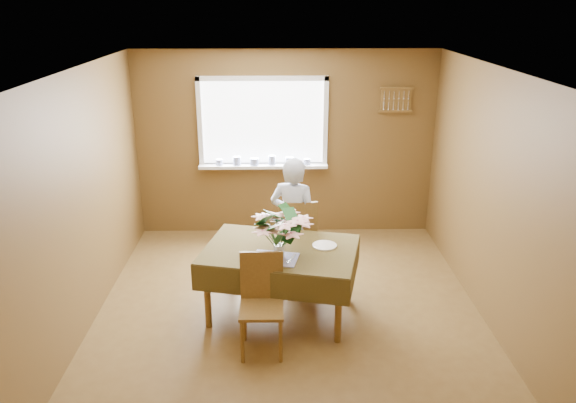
{
  "coord_description": "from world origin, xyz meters",
  "views": [
    {
      "loc": [
        -0.11,
        -5.1,
        3.11
      ],
      "look_at": [
        0.0,
        0.55,
        1.05
      ],
      "focal_mm": 35.0,
      "sensor_mm": 36.0,
      "label": 1
    }
  ],
  "objects_px": {
    "chair_near": "(262,298)",
    "flower_bouquet": "(279,229)",
    "dining_table": "(280,256)",
    "chair_far": "(296,237)",
    "seated_woman": "(294,222)"
  },
  "relations": [
    {
      "from": "dining_table",
      "to": "chair_near",
      "type": "height_order",
      "value": "chair_near"
    },
    {
      "from": "dining_table",
      "to": "chair_far",
      "type": "bearing_deg",
      "value": 87.91
    },
    {
      "from": "seated_woman",
      "to": "dining_table",
      "type": "bearing_deg",
      "value": 97.41
    },
    {
      "from": "chair_near",
      "to": "flower_bouquet",
      "type": "height_order",
      "value": "flower_bouquet"
    },
    {
      "from": "chair_far",
      "to": "chair_near",
      "type": "bearing_deg",
      "value": 67.82
    },
    {
      "from": "chair_far",
      "to": "flower_bouquet",
      "type": "distance_m",
      "value": 1.04
    },
    {
      "from": "dining_table",
      "to": "seated_woman",
      "type": "height_order",
      "value": "seated_woman"
    },
    {
      "from": "seated_woman",
      "to": "chair_far",
      "type": "bearing_deg",
      "value": -125.34
    },
    {
      "from": "dining_table",
      "to": "chair_far",
      "type": "height_order",
      "value": "chair_far"
    },
    {
      "from": "chair_far",
      "to": "flower_bouquet",
      "type": "height_order",
      "value": "flower_bouquet"
    },
    {
      "from": "dining_table",
      "to": "chair_far",
      "type": "relative_size",
      "value": 1.69
    },
    {
      "from": "chair_far",
      "to": "flower_bouquet",
      "type": "bearing_deg",
      "value": 70.94
    },
    {
      "from": "chair_near",
      "to": "seated_woman",
      "type": "distance_m",
      "value": 1.34
    },
    {
      "from": "flower_bouquet",
      "to": "seated_woman",
      "type": "bearing_deg",
      "value": 79.24
    },
    {
      "from": "dining_table",
      "to": "chair_near",
      "type": "bearing_deg",
      "value": -93.6
    }
  ]
}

